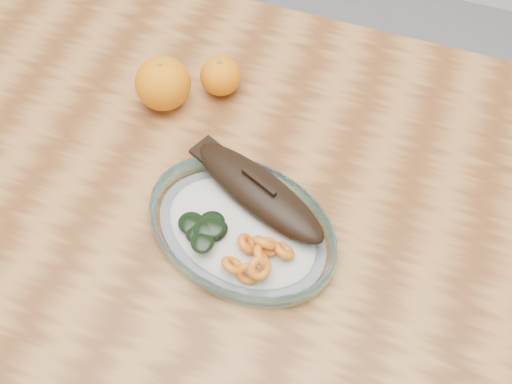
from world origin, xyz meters
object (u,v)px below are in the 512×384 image
plated_meal (242,226)px  orange_left (163,84)px  dining_table (192,213)px  orange_right (221,76)px

plated_meal → orange_left: 0.27m
orange_left → plated_meal: bearing=-43.1°
plated_meal → orange_left: bearing=151.8°
dining_table → orange_left: 0.21m
orange_right → orange_left: bearing=-143.8°
plated_meal → orange_right: plated_meal is taller
plated_meal → orange_left: orange_left is taller
plated_meal → orange_left: (-0.20, 0.18, 0.02)m
plated_meal → orange_right: size_ratio=9.41×
plated_meal → orange_right: (-0.12, 0.24, 0.01)m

